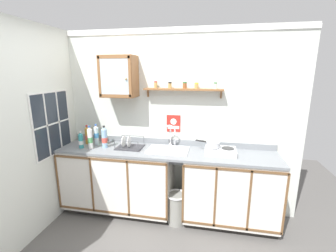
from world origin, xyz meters
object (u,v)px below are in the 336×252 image
Objects in this scene: bottle_water_clear_5 at (96,135)px; bottle_detergent_teal_3 at (81,141)px; trash_bin at (176,207)px; dish_rack at (129,146)px; bottle_water_blue_0 at (104,138)px; sink at (168,151)px; warning_sign at (173,124)px; bottle_opaque_white_4 at (90,138)px; bottle_juice_amber_2 at (87,136)px; hot_plate_stove at (220,151)px; saucepan at (213,144)px; bottle_soda_green_1 at (105,138)px; wall_cabinet at (119,77)px.

bottle_detergent_teal_3 is at bearing -124.17° from bottle_water_clear_5.
dish_rack is at bearing 167.00° from trash_bin.
bottle_water_clear_5 is at bearing 148.17° from bottle_water_blue_0.
sink is 2.27× the size of warning_sign.
bottle_opaque_white_4 reaches higher than bottle_detergent_teal_3.
warning_sign is (1.06, 0.39, 0.16)m from bottle_opaque_white_4.
bottle_water_blue_0 is 1.12× the size of bottle_juice_amber_2.
bottle_juice_amber_2 is 1.24m from warning_sign.
saucepan is (-0.10, 0.02, 0.08)m from hot_plate_stove.
bottle_water_clear_5 is 0.71× the size of trash_bin.
bottle_water_blue_0 is 0.16m from bottle_soda_green_1.
bottle_water_blue_0 is at bearing 173.98° from trash_bin.
bottle_water_blue_0 reaches higher than dish_rack.
dish_rack is (0.65, -0.06, -0.09)m from bottle_juice_amber_2.
bottle_water_blue_0 is 0.87× the size of dish_rack.
hot_plate_stove is 0.74m from warning_sign.
dish_rack is 0.68m from warning_sign.
bottle_juice_amber_2 is at bearing 177.91° from sink.
sink is 1.06m from bottle_water_clear_5.
wall_cabinet is (0.18, 0.16, 0.81)m from bottle_water_blue_0.
hot_plate_stove is 1.63× the size of warning_sign.
bottle_soda_green_1 is 0.76× the size of bottle_water_clear_5.
hot_plate_stove is 1.71m from bottle_opaque_white_4.
wall_cabinet is at bearing 5.64° from bottle_juice_amber_2.
warning_sign reaches higher than dish_rack.
hot_plate_stove is (0.67, -0.02, 0.06)m from sink.
wall_cabinet is at bearing 7.83° from bottle_water_clear_5.
bottle_water_clear_5 is 1.24× the size of warning_sign.
bottle_detergent_teal_3 is 0.65m from dish_rack.
bottle_detergent_teal_3 is at bearing -172.90° from sink.
saucepan reaches higher than trash_bin.
sink is at bearing -96.38° from warning_sign.
bottle_opaque_white_4 is 0.76× the size of trash_bin.
trash_bin is (1.17, -0.02, -0.87)m from bottle_opaque_white_4.
sink is at bearing -2.39° from bottle_water_clear_5.
sink is at bearing -179.85° from saucepan.
bottle_detergent_teal_3 is (-0.23, -0.22, 0.00)m from bottle_soda_green_1.
bottle_juice_amber_2 is at bearing 170.79° from trash_bin.
dish_rack is (0.63, 0.13, -0.07)m from bottle_detergent_teal_3.
bottle_juice_amber_2 reaches higher than trash_bin.
bottle_soda_green_1 is at bearing 42.97° from bottle_detergent_teal_3.
bottle_detergent_teal_3 is 0.23m from bottle_water_clear_5.
bottle_juice_amber_2 is at bearing -170.93° from warning_sign.
wall_cabinet is 0.97m from warning_sign.
wall_cabinet is at bearing 172.27° from sink.
bottle_juice_amber_2 is 0.25m from bottle_opaque_white_4.
bottle_water_blue_0 is (-0.87, -0.07, 0.16)m from sink.
bottle_water_clear_5 is 0.54× the size of wall_cabinet.
bottle_detergent_teal_3 is 0.80× the size of bottle_water_clear_5.
bottle_soda_green_1 is at bearing -170.32° from warning_sign.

